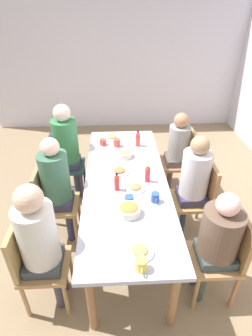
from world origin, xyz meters
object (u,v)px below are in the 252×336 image
at_px(chair_3, 199,195).
at_px(bowl_0, 129,210).
at_px(chair_5, 34,261).
at_px(cup_1, 129,200).
at_px(chair_0, 183,159).
at_px(person_3, 193,179).
at_px(chair_2, 52,200).
at_px(person_4, 218,238).
at_px(plate_0, 135,188).
at_px(dining_table, 126,186).
at_px(chair_1, 62,162).
at_px(cup_3, 117,143).
at_px(person_0, 177,147).
at_px(person_2, 57,183).
at_px(person_5, 40,239).
at_px(cup_0, 103,142).
at_px(bottle_0, 138,139).
at_px(plate_2, 119,171).
at_px(plate_3, 140,250).
at_px(bowl_1, 125,154).
at_px(bottle_2, 117,182).
at_px(bottle_1, 148,174).
at_px(person_1, 67,144).
at_px(chair_4, 224,253).
at_px(plate_1, 112,137).
at_px(cup_2, 141,264).
at_px(cup_4, 155,197).

bearing_deg(chair_3, bowl_0, -57.85).
distance_m(chair_5, cup_1, 0.96).
distance_m(chair_0, person_3, 0.82).
height_order(chair_2, chair_3, same).
relative_size(person_4, plate_0, 5.63).
height_order(dining_table, chair_1, chair_1).
distance_m(person_3, chair_5, 1.73).
bearing_deg(chair_5, chair_2, 180.00).
relative_size(chair_2, cup_3, 7.54).
height_order(person_0, person_2, person_2).
bearing_deg(person_5, person_3, 118.83).
bearing_deg(cup_0, bottle_0, 83.66).
height_order(chair_1, plate_2, chair_1).
relative_size(dining_table, plate_0, 11.57).
xyz_separation_m(dining_table, plate_3, (0.93, 0.06, 0.09)).
height_order(chair_0, chair_3, same).
bearing_deg(chair_5, chair_1, 180.00).
distance_m(bowl_1, bottle_2, 0.65).
relative_size(person_0, cup_3, 9.73).
distance_m(chair_2, person_4, 1.72).
distance_m(plate_0, bottle_1, 0.20).
relative_size(chair_2, plate_2, 3.87).
xyz_separation_m(chair_0, cup_1, (1.16, -0.79, 0.28)).
height_order(person_2, chair_3, person_2).
bearing_deg(bottle_2, person_1, -146.79).
height_order(plate_2, bowl_0, bowl_0).
xyz_separation_m(person_0, bowl_0, (1.30, -0.72, 0.11)).
xyz_separation_m(chair_0, chair_4, (1.58, 0.00, 0.00)).
distance_m(chair_0, chair_4, 1.58).
height_order(person_2, plate_1, person_2).
bearing_deg(bottle_0, person_3, 35.17).
distance_m(plate_3, bowl_0, 0.43).
relative_size(dining_table, chair_2, 2.63).
height_order(plate_0, bottle_2, bottle_2).
bearing_deg(chair_3, cup_2, -34.81).
bearing_deg(dining_table, person_0, 137.88).
distance_m(chair_1, cup_1, 1.45).
distance_m(chair_0, bottle_1, 1.06).
relative_size(dining_table, chair_5, 2.63).
distance_m(cup_4, bottle_0, 1.11).
bearing_deg(chair_0, plate_1, -101.89).
height_order(plate_0, plate_2, same).
bearing_deg(cup_0, chair_3, 53.07).
distance_m(chair_3, person_4, 0.81).
height_order(person_1, person_2, person_1).
xyz_separation_m(chair_0, bowl_1, (0.31, -0.79, 0.28)).
height_order(cup_2, cup_3, same).
bearing_deg(plate_0, person_2, -100.75).
xyz_separation_m(plate_2, bottle_0, (-0.59, 0.25, 0.08)).
bearing_deg(cup_2, bottle_1, 170.97).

